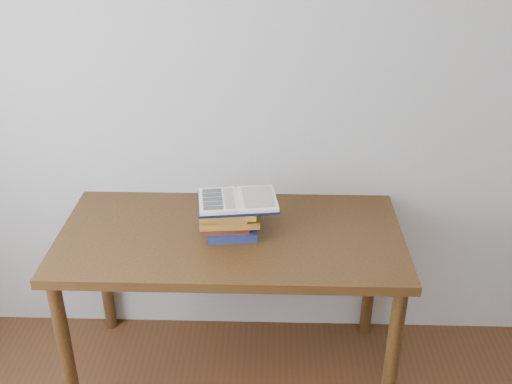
{
  "coord_description": "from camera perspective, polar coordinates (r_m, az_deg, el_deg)",
  "views": [
    {
      "loc": [
        0.19,
        -0.86,
        2.2
      ],
      "look_at": [
        0.12,
        1.38,
        1.02
      ],
      "focal_mm": 42.0,
      "sensor_mm": 36.0,
      "label": 1
    }
  ],
  "objects": [
    {
      "name": "room_shell",
      "position": [
        1.07,
        -13.16,
        -5.13
      ],
      "size": [
        3.54,
        3.54,
        2.62
      ],
      "color": "#B9B6AF",
      "rests_on": "ground"
    },
    {
      "name": "desk",
      "position": [
        2.69,
        -2.38,
        -5.63
      ],
      "size": [
        1.51,
        0.76,
        0.81
      ],
      "color": "#493212",
      "rests_on": "ground"
    },
    {
      "name": "book_stack",
      "position": [
        2.59,
        -2.58,
        -2.6
      ],
      "size": [
        0.27,
        0.19,
        0.15
      ],
      "color": "#191B4B",
      "rests_on": "desk"
    },
    {
      "name": "open_book",
      "position": [
        2.56,
        -1.75,
        -0.82
      ],
      "size": [
        0.37,
        0.28,
        0.03
      ],
      "rotation": [
        0.0,
        0.0,
        0.13
      ],
      "color": "black",
      "rests_on": "book_stack"
    }
  ]
}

